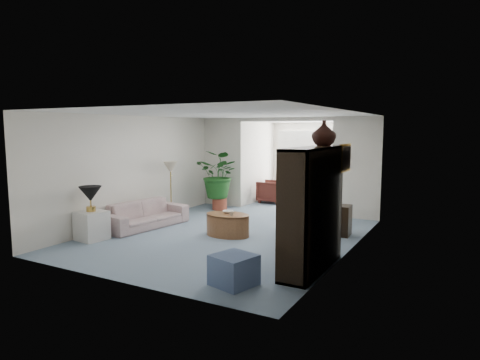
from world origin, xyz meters
The scene contains 26 objects.
floor centered at (0.00, 0.00, 0.00)m, with size 6.00×6.00×0.00m, color #7D92A5.
sunroom_floor centered at (0.00, 4.10, 0.00)m, with size 2.60×2.60×0.00m, color #7D92A5.
back_pier_left centered at (-1.90, 3.00, 1.25)m, with size 1.20×0.12×2.50m, color silver.
back_pier_right centered at (1.90, 3.00, 1.25)m, with size 1.20×0.12×2.50m, color silver.
back_header centered at (0.00, 3.00, 2.45)m, with size 2.60×0.12×0.10m, color silver.
window_pane centered at (0.00, 5.18, 1.40)m, with size 2.20×0.02×1.50m, color white.
window_blinds centered at (0.00, 5.15, 1.40)m, with size 2.20×0.02×1.50m, color white.
framed_picture centered at (2.46, -0.10, 1.70)m, with size 0.04×0.50×0.40m, color beige.
sofa centered at (-1.98, -0.19, 0.29)m, with size 2.00×0.78×0.58m, color beige.
end_table centered at (-2.18, -1.54, 0.29)m, with size 0.52×0.52×0.57m, color silver.
table_lamp centered at (-2.18, -1.54, 0.92)m, with size 0.44×0.44×0.30m, color black.
floor_lamp centered at (-2.19, 0.99, 1.25)m, with size 0.36×0.36×0.28m, color beige.
coffee_table centered at (0.01, 0.06, 0.23)m, with size 0.95×0.95×0.45m, color brown.
coffee_bowl centered at (-0.04, 0.16, 0.48)m, with size 0.22×0.22×0.05m, color white.
coffee_cup centered at (0.16, -0.04, 0.49)m, with size 0.10×0.10×0.09m, color beige.
wingback_chair centered at (1.28, 0.90, 0.38)m, with size 0.81×0.83×0.76m, color #585145.
side_table_dark centered at (1.98, 1.20, 0.32)m, with size 0.53×0.42×0.63m, color black.
entertainment_cabinet centered at (2.23, -1.13, 0.96)m, with size 0.46×1.73×1.92m, color black.
cabinet_urn centered at (2.23, -0.63, 2.12)m, with size 0.39×0.39×0.41m, color black.
ottoman centered at (1.50, -2.30, 0.22)m, with size 0.54×0.54×0.43m, color slate.
plant_pot centered at (-1.63, 2.39, 0.16)m, with size 0.40×0.40×0.32m, color brown.
house_plant centered at (-1.63, 2.39, 0.97)m, with size 1.17×1.01×1.30m, color #1D521C.
sunroom_chair_blue centered at (0.64, 4.11, 0.38)m, with size 0.82×0.84×0.77m, color slate.
sunroom_chair_maroon centered at (-0.86, 4.11, 0.33)m, with size 0.71×0.73×0.67m, color #55231D.
sunroom_table centered at (-0.11, 4.86, 0.25)m, with size 0.41×0.32×0.51m, color brown.
shelf_clutter centered at (2.18, -1.38, 0.98)m, with size 0.30×1.03×1.06m.
Camera 1 is at (4.34, -7.27, 2.18)m, focal length 31.48 mm.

